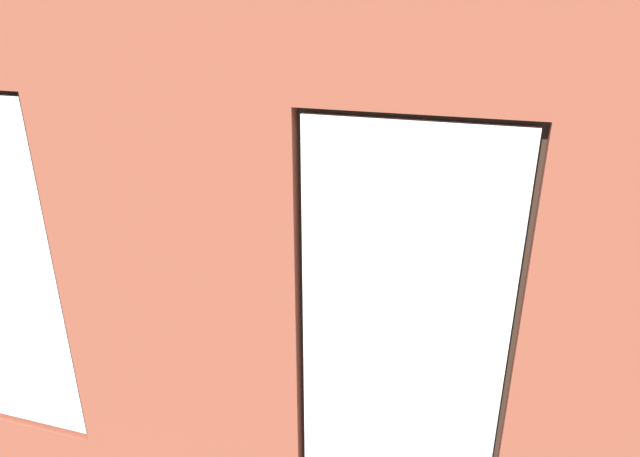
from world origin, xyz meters
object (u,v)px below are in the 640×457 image
couch_left (543,337)px  potted_plant_beside_window_right (45,350)px  potted_plant_by_left_couch (498,265)px  table_plant_small (323,266)px  media_console (144,247)px  remote_silver (370,281)px  remote_black (297,284)px  remote_gray (335,283)px  potted_plant_between_couches (448,396)px  potted_plant_mid_room_small (404,254)px  papasan_chair (312,201)px  cup_ceramic (340,287)px  potted_plant_near_tv (136,271)px  potted_plant_foreground_right (225,161)px  potted_plant_corner_near_left (546,210)px  couch_by_window (248,426)px  coffee_table (335,289)px  tv_flatscreen (139,201)px

couch_left → potted_plant_beside_window_right: size_ratio=1.71×
potted_plant_by_left_couch → potted_plant_beside_window_right: (3.29, 3.42, 0.44)m
table_plant_small → media_console: bearing=-11.1°
remote_silver → remote_black: bearing=-35.6°
remote_silver → remote_gray: bearing=-33.1°
remote_silver → potted_plant_between_couches: potted_plant_between_couches is taller
potted_plant_mid_room_small → potted_plant_beside_window_right: (2.24, 3.08, 0.30)m
remote_black → table_plant_small: bearing=-122.4°
couch_left → papasan_chair: (3.01, -2.58, 0.11)m
remote_silver → potted_plant_between_couches: 2.40m
potted_plant_mid_room_small → cup_ceramic: bearing=64.6°
remote_black → potted_plant_near_tv: size_ratio=0.15×
potted_plant_beside_window_right → potted_plant_foreground_right: size_ratio=0.87×
papasan_chair → potted_plant_beside_window_right: potted_plant_beside_window_right is taller
cup_ceramic → potted_plant_between_couches: size_ratio=0.06×
potted_plant_between_couches → couch_left: bearing=-112.5°
potted_plant_beside_window_right → potted_plant_corner_near_left: bearing=-129.6°
couch_by_window → couch_left: (-2.11, -1.84, -0.00)m
couch_left → table_plant_small: bearing=-100.2°
media_console → potted_plant_corner_near_left: 5.18m
couch_by_window → potted_plant_by_left_couch: size_ratio=4.11×
coffee_table → potted_plant_foreground_right: size_ratio=0.89×
couch_left → potted_plant_foreground_right: (4.38, -2.62, 0.57)m
coffee_table → remote_silver: (-0.34, -0.15, 0.07)m
couch_by_window → potted_plant_by_left_couch: bearing=-117.4°
tv_flatscreen → potted_plant_mid_room_small: 3.26m
tv_flatscreen → potted_plant_by_left_couch: tv_flatscreen is taller
table_plant_small → potted_plant_beside_window_right: potted_plant_beside_window_right is taller
couch_by_window → potted_plant_near_tv: (2.01, -1.69, 0.14)m
remote_silver → potted_plant_foreground_right: bearing=-97.6°
coffee_table → media_console: (2.64, -0.60, -0.13)m
papasan_chair → coffee_table: bearing=112.7°
couch_by_window → coffee_table: size_ratio=1.52×
cup_ceramic → remote_gray: 0.17m
coffee_table → media_console: size_ratio=1.19×
remote_silver → potted_plant_beside_window_right: size_ratio=0.14×
remote_silver → potted_plant_between_couches: (-0.95, 2.17, 0.43)m
coffee_table → tv_flatscreen: size_ratio=1.23×
remote_black → potted_plant_between_couches: 2.54m
potted_plant_beside_window_right → couch_by_window: bearing=-175.8°
potted_plant_mid_room_small → coffee_table: bearing=57.2°
potted_plant_by_left_couch → potted_plant_near_tv: bearing=23.4°
remote_gray → papasan_chair: 2.56m
table_plant_small → potted_plant_by_left_couch: (-1.78, -1.13, -0.27)m
coffee_table → remote_black: 0.40m
potted_plant_by_left_couch → papasan_chair: bearing=-23.2°
table_plant_small → potted_plant_corner_near_left: potted_plant_corner_near_left is taller
remote_black → media_console: media_console is taller
couch_left → potted_plant_by_left_couch: size_ratio=4.54×
couch_by_window → potted_plant_beside_window_right: bearing=4.2°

